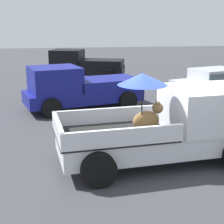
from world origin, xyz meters
The scene contains 5 objects.
ground_plane centered at (0.00, 0.00, 0.00)m, with size 80.00×80.00×0.00m, color #38383D.
pickup_truck_main centered at (0.47, 0.04, 0.97)m, with size 5.21×2.65×2.35m.
pickup_truck_red centered at (-1.62, 5.90, 0.87)m, with size 5.10×3.09×1.80m.
pickup_truck_far centered at (-0.86, 13.76, 0.87)m, with size 5.12×3.24×1.80m.
parked_sedan_near centered at (5.13, 7.44, 0.74)m, with size 4.62×2.89×1.33m.
Camera 1 is at (-2.44, -8.01, 3.55)m, focal length 54.74 mm.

